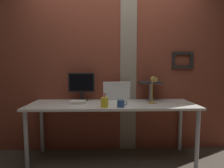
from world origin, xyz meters
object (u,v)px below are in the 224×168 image
Objects in this scene: monitor at (82,84)px; desk_lamp at (153,87)px; laptop at (149,78)px; pen_cup at (104,102)px; coffee_mug at (121,104)px; whiteboard_panel at (117,91)px.

monitor is 1.10× the size of desk_lamp.
monitor is at bearing -175.76° from laptop.
laptop is at bearing 4.24° from monitor.
pen_cup is at bearing -165.09° from desk_lamp.
whiteboard_panel is at bearing 93.55° from coffee_mug.
desk_lamp reaches higher than coffee_mug.
laptop reaches higher than pen_cup.
pen_cup is (0.33, -0.42, -0.18)m from monitor.
desk_lamp is 2.90× the size of coffee_mug.
coffee_mug is at bearing -0.02° from pen_cup.
whiteboard_panel reaches higher than coffee_mug.
coffee_mug is (0.20, -0.00, -0.02)m from pen_cup.
pen_cup is at bearing -142.92° from laptop.
desk_lamp is 2.08× the size of pen_cup.
monitor is 0.70m from coffee_mug.
whiteboard_panel is at bearing 147.78° from desk_lamp.
laptop reaches higher than coffee_mug.
desk_lamp is (-0.03, -0.33, -0.09)m from laptop.
whiteboard_panel is 0.55m from desk_lamp.
coffee_mug is (0.53, -0.42, -0.19)m from monitor.
whiteboard_panel is 1.08× the size of desk_lamp.
monitor reaches higher than desk_lamp.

